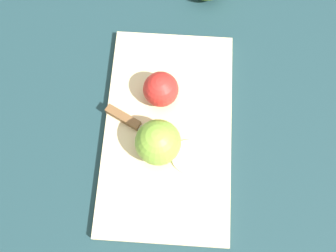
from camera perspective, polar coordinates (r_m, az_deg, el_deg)
The scene contains 6 objects.
ground_plane at distance 0.80m, azimuth 0.00°, elevation -0.93°, with size 4.00×4.00×0.00m, color #193338.
cutting_board at distance 0.79m, azimuth 0.00°, elevation -0.71°, with size 0.46×0.28×0.02m.
apple_half_left at distance 0.78m, azimuth -1.03°, elevation 5.36°, with size 0.07×0.07×0.07m.
apple_half_right at distance 0.73m, azimuth -1.43°, elevation -2.38°, with size 0.09×0.09×0.09m.
knife at distance 0.78m, azimuth -5.65°, elevation 0.74°, with size 0.08×0.17×0.02m.
apple_slice at distance 0.76m, azimuth 3.03°, elevation -4.47°, with size 0.07×0.07×0.01m.
Camera 1 is at (0.25, 0.04, 0.76)m, focal length 42.00 mm.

